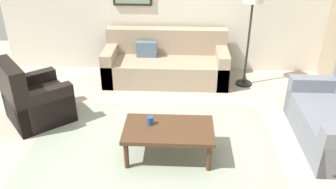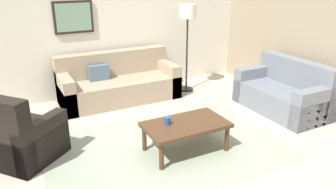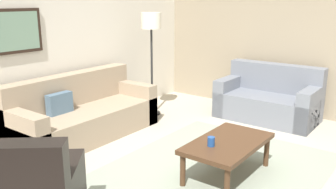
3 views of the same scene
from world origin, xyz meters
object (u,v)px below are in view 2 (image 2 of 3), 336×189
at_px(couch_main, 118,84).
at_px(framed_artwork, 73,17).
at_px(armchair_leather, 19,139).
at_px(cup, 168,121).
at_px(lamp_standing, 188,20).
at_px(coffee_table, 186,127).
at_px(couch_loveseat, 285,94).

relative_size(couch_main, framed_artwork, 3.12).
distance_m(couch_main, armchair_leather, 2.39).
height_order(couch_main, cup, couch_main).
distance_m(couch_main, lamp_standing, 1.79).
bearing_deg(framed_artwork, coffee_table, -74.01).
bearing_deg(framed_artwork, armchair_leather, -122.38).
relative_size(couch_main, couch_loveseat, 1.39).
relative_size(couch_loveseat, framed_artwork, 2.25).
height_order(armchair_leather, coffee_table, armchair_leather).
height_order(couch_loveseat, coffee_table, couch_loveseat).
distance_m(armchair_leather, coffee_table, 2.13).
xyz_separation_m(coffee_table, lamp_standing, (1.24, 2.10, 1.05)).
height_order(couch_main, armchair_leather, armchair_leather).
bearing_deg(couch_main, framed_artwork, 146.72).
xyz_separation_m(armchair_leather, coffee_table, (1.99, -0.74, 0.05)).
bearing_deg(couch_loveseat, coffee_table, -169.51).
relative_size(couch_main, armchair_leather, 1.92).
relative_size(couch_main, lamp_standing, 1.27).
bearing_deg(cup, couch_loveseat, 7.76).
bearing_deg(couch_loveseat, framed_artwork, 143.11).
relative_size(armchair_leather, lamp_standing, 0.66).
height_order(lamp_standing, framed_artwork, framed_artwork).
bearing_deg(couch_main, lamp_standing, -7.27).
distance_m(couch_main, couch_loveseat, 3.03).
distance_m(couch_main, cup, 2.20).
bearing_deg(couch_loveseat, lamp_standing, 120.81).
distance_m(coffee_table, cup, 0.26).
bearing_deg(lamp_standing, couch_main, 172.73).
relative_size(cup, framed_artwork, 0.15).
bearing_deg(armchair_leather, coffee_table, -20.47).
bearing_deg(framed_artwork, couch_main, -33.28).
height_order(couch_main, coffee_table, couch_main).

